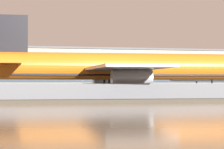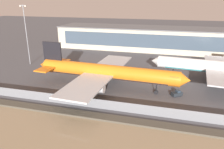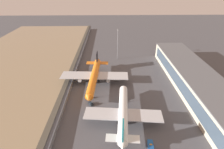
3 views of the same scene
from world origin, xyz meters
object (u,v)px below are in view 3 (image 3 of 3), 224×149
object	(u,v)px
cargo_jet_orange	(94,76)
ops_van	(151,147)
baggage_tug	(91,104)
apron_light_mast_apron_west	(118,43)
passenger_jet_white_teal	(123,112)

from	to	relation	value
cargo_jet_orange	ops_van	bearing A→B (deg)	26.48
cargo_jet_orange	baggage_tug	bearing A→B (deg)	-1.64
cargo_jet_orange	apron_light_mast_apron_west	bearing A→B (deg)	157.19
baggage_tug	ops_van	size ratio (longest dim) A/B	0.66
passenger_jet_white_teal	apron_light_mast_apron_west	xyz separation A→B (m)	(-75.80, 1.16, 8.88)
ops_van	apron_light_mast_apron_west	distance (m)	93.65
baggage_tug	apron_light_mast_apron_west	size ratio (longest dim) A/B	0.14
passenger_jet_white_teal	cargo_jet_orange	bearing A→B (deg)	-155.65
passenger_jet_white_teal	ops_van	distance (m)	19.67
apron_light_mast_apron_west	passenger_jet_white_teal	bearing A→B (deg)	-0.88
baggage_tug	ops_van	xyz separation A→B (m)	(28.91, 26.43, 0.47)
cargo_jet_orange	baggage_tug	xyz separation A→B (m)	(22.84, -0.65, -4.61)
apron_light_mast_apron_west	cargo_jet_orange	bearing A→B (deg)	-22.81
passenger_jet_white_teal	baggage_tug	distance (m)	21.12
passenger_jet_white_teal	baggage_tug	bearing A→B (deg)	-126.66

